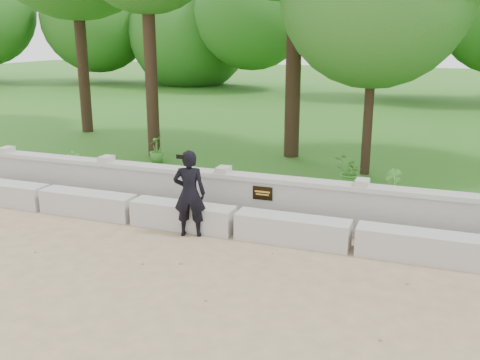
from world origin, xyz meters
name	(u,v)px	position (x,y,z in m)	size (l,w,h in m)	color
ground	(188,281)	(0.00, 0.00, 0.00)	(80.00, 80.00, 0.00)	tan
lawn	(349,121)	(0.00, 14.00, 0.12)	(40.00, 22.00, 0.25)	#276417
concrete_bench	(235,223)	(0.00, 1.90, 0.22)	(11.90, 0.45, 0.45)	beige
parapet_wall	(249,198)	(0.00, 2.60, 0.46)	(12.50, 0.35, 0.90)	#B3B0A9
man_main	(190,193)	(-0.72, 1.62, 0.75)	(0.62, 0.58, 1.50)	black
shrub_a	(75,164)	(-4.32, 3.30, 0.56)	(0.32, 0.22, 0.61)	#468E30
shrub_b	(393,187)	(2.41, 3.87, 0.57)	(0.35, 0.29, 0.64)	#468E30
shrub_c	(349,172)	(1.47, 4.63, 0.58)	(0.59, 0.51, 0.65)	#468E30
shrub_d	(157,149)	(-3.33, 5.21, 0.59)	(0.38, 0.34, 0.67)	#468E30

